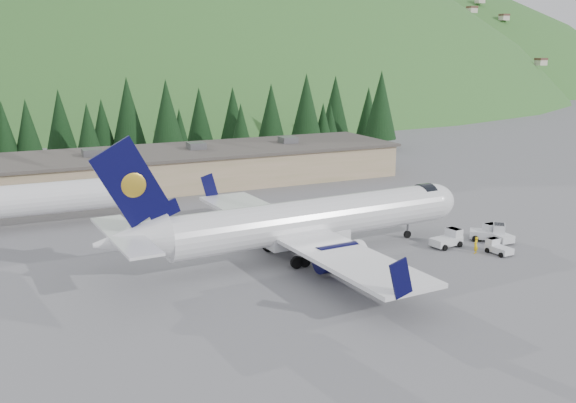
# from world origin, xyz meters

# --- Properties ---
(ground) EXTENTS (600.00, 600.00, 0.00)m
(ground) POSITION_xyz_m (0.00, 0.00, 0.00)
(ground) COLOR #5D5D62
(airliner) EXTENTS (38.35, 35.97, 12.73)m
(airliner) POSITION_xyz_m (-1.12, -0.07, 3.39)
(airliner) COLOR white
(airliner) RESTS_ON ground
(second_airliner) EXTENTS (27.50, 11.00, 10.05)m
(second_airliner) POSITION_xyz_m (-24.92, 22.00, 3.32)
(second_airliner) COLOR white
(second_airliner) RESTS_ON ground
(baggage_tug_a) EXTENTS (3.47, 2.37, 1.74)m
(baggage_tug_a) POSITION_xyz_m (13.53, -3.45, 0.78)
(baggage_tug_a) COLOR silver
(baggage_tug_a) RESTS_ON ground
(baggage_tug_b) EXTENTS (3.73, 3.57, 1.84)m
(baggage_tug_b) POSITION_xyz_m (18.79, -3.72, 0.82)
(baggage_tug_b) COLOR silver
(baggage_tug_b) RESTS_ON ground
(baggage_tug_c) EXTENTS (1.75, 2.70, 1.38)m
(baggage_tug_c) POSITION_xyz_m (16.39, -7.36, 0.62)
(baggage_tug_c) COLOR silver
(baggage_tug_c) RESTS_ON ground
(terminal_building) EXTENTS (71.00, 17.00, 6.10)m
(terminal_building) POSITION_xyz_m (-5.01, 38.00, 2.62)
(terminal_building) COLOR #988B5D
(terminal_building) RESTS_ON ground
(baggage_tug_d) EXTENTS (1.98, 3.24, 1.72)m
(baggage_tug_d) POSITION_xyz_m (19.17, -4.16, 0.77)
(baggage_tug_d) COLOR silver
(baggage_tug_d) RESTS_ON ground
(ramp_worker) EXTENTS (0.73, 0.66, 1.67)m
(ramp_worker) POSITION_xyz_m (14.44, -6.47, 0.84)
(ramp_worker) COLOR yellow
(ramp_worker) RESTS_ON ground
(tree_line) EXTENTS (111.20, 18.73, 14.32)m
(tree_line) POSITION_xyz_m (-6.95, 59.67, 7.67)
(tree_line) COLOR black
(tree_line) RESTS_ON ground
(hills) EXTENTS (614.00, 330.00, 300.00)m
(hills) POSITION_xyz_m (53.34, 207.38, -82.80)
(hills) COLOR #2D5D22
(hills) RESTS_ON ground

